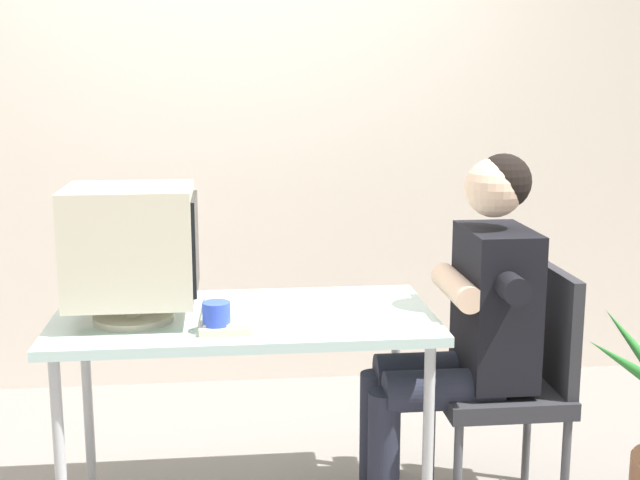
{
  "coord_description": "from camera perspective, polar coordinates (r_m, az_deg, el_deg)",
  "views": [
    {
      "loc": [
        -0.05,
        -2.81,
        1.56
      ],
      "look_at": [
        0.26,
        0.0,
        0.99
      ],
      "focal_mm": 48.19,
      "sensor_mm": 36.0,
      "label": 1
    }
  ],
  "objects": [
    {
      "name": "person_seated",
      "position": [
        3.0,
        9.62,
        -5.43
      ],
      "size": [
        0.69,
        0.56,
        1.28
      ],
      "color": "black",
      "rests_on": "ground_plane"
    },
    {
      "name": "office_chair",
      "position": [
        3.12,
        12.88,
        -8.73
      ],
      "size": [
        0.43,
        0.43,
        0.88
      ],
      "color": "#4C4C51",
      "rests_on": "ground_plane"
    },
    {
      "name": "desk_mug",
      "position": [
        2.73,
        -6.89,
        -5.1
      ],
      "size": [
        0.09,
        0.1,
        0.1
      ],
      "color": "blue",
      "rests_on": "desk"
    },
    {
      "name": "crt_monitor",
      "position": [
        2.84,
        -12.4,
        -0.41
      ],
      "size": [
        0.42,
        0.33,
        0.44
      ],
      "color": "beige",
      "rests_on": "desk"
    },
    {
      "name": "desk",
      "position": [
        2.94,
        -5.03,
        -6.03
      ],
      "size": [
        1.28,
        0.66,
        0.74
      ],
      "color": "#B7B7BC",
      "rests_on": "ground_plane"
    },
    {
      "name": "wall_back",
      "position": [
        4.22,
        -1.51,
        10.56
      ],
      "size": [
        8.0,
        0.1,
        3.0
      ],
      "primitive_type": "cube",
      "color": "beige",
      "rests_on": "ground_plane"
    },
    {
      "name": "keyboard",
      "position": [
        2.9,
        -6.17,
        -4.75
      ],
      "size": [
        0.18,
        0.47,
        0.03
      ],
      "color": "beige",
      "rests_on": "desk"
    }
  ]
}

